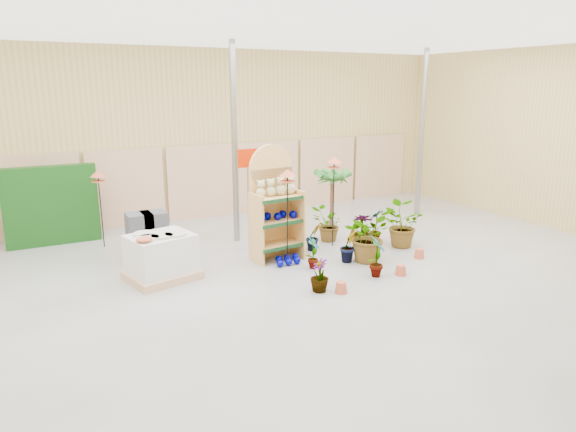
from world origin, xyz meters
name	(u,v)px	position (x,y,z in m)	size (l,w,h in m)	color
room	(289,160)	(0.00, 0.91, 2.21)	(15.20, 12.10, 4.70)	gray
display_shelf	(273,207)	(0.22, 1.99, 1.09)	(1.06, 0.73, 2.39)	tan
teddy_bears	(277,188)	(0.25, 1.88, 1.51)	(0.88, 0.23, 0.38)	#CDC48C
gazing_balls_shelf	(277,216)	(0.22, 1.84, 0.94)	(0.88, 0.30, 0.17)	#000282
gazing_balls_floor	(288,260)	(0.29, 1.49, 0.07)	(0.63, 0.39, 0.15)	#000282
pallet_stack	(161,257)	(-2.20, 1.83, 0.43)	(1.41, 1.26, 0.90)	tan
charcoal_planters	(148,236)	(-2.15, 3.12, 0.50)	(0.80, 0.50, 1.00)	#34353B
trellis_stock	(51,206)	(-3.80, 5.20, 0.90)	(2.00, 0.30, 1.80)	#104110
offer_sign	(249,177)	(0.10, 2.98, 1.57)	(0.50, 0.08, 2.20)	gray
bird_table_front	(287,176)	(0.30, 1.51, 1.81)	(0.34, 0.34, 1.95)	black
bird_table_right	(334,163)	(1.75, 2.08, 1.89)	(0.34, 0.34, 2.03)	black
bird_table_back	(98,176)	(-2.85, 4.43, 1.62)	(0.34, 0.34, 1.74)	black
palm	(333,176)	(2.32, 3.01, 1.42)	(0.70, 0.70, 1.68)	brown
potted_plant_0	(313,252)	(0.60, 1.00, 0.34)	(0.35, 0.24, 0.67)	#286C26
potted_plant_1	(348,246)	(1.44, 1.02, 0.34)	(0.38, 0.30, 0.69)	#286C26
potted_plant_2	(368,235)	(1.82, 0.88, 0.55)	(0.99, 0.86, 1.10)	#286C26
potted_plant_3	(363,231)	(2.27, 1.64, 0.40)	(0.45, 0.45, 0.80)	#286C26
potted_plant_4	(376,225)	(2.83, 1.90, 0.40)	(0.43, 0.29, 0.81)	#286C26
potted_plant_5	(313,237)	(1.20, 2.01, 0.31)	(0.34, 0.27, 0.62)	#286C26
potted_plant_6	(328,224)	(1.84, 2.43, 0.40)	(0.73, 0.63, 0.81)	#286C26
potted_plant_7	(320,275)	(0.10, -0.06, 0.30)	(0.34, 0.34, 0.60)	#286C26
potted_plant_8	(377,256)	(1.42, 0.04, 0.41)	(0.43, 0.29, 0.83)	#286C26
potted_plant_10	(400,225)	(3.05, 1.33, 0.50)	(0.91, 0.79, 1.01)	#286C26
potted_plant_11	(298,235)	(0.96, 2.28, 0.32)	(0.36, 0.36, 0.63)	#286C26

